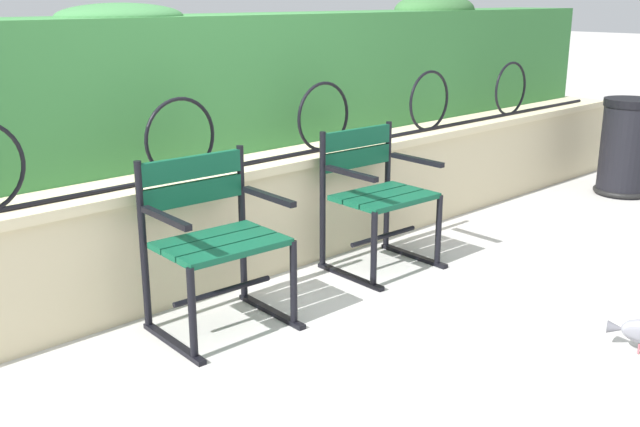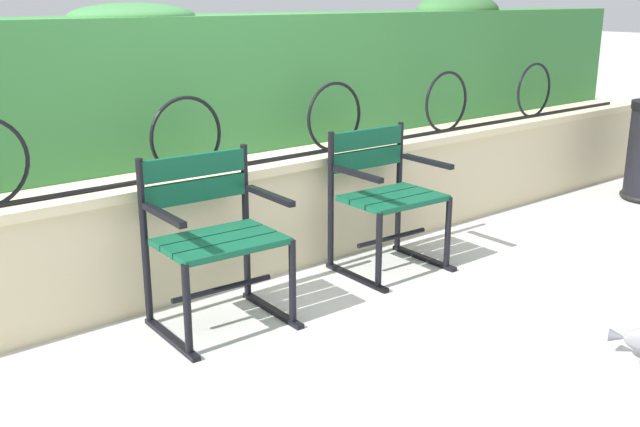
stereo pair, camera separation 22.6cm
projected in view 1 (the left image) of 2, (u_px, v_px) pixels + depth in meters
The scene contains 7 objects.
ground_plane at pixel (342, 328), 3.63m from camera, with size 60.00×60.00×0.00m, color #B7B5AF.
stone_wall at pixel (224, 222), 4.20m from camera, with size 8.28×0.41×0.65m.
iron_arch_fence at pixel (189, 143), 3.83m from camera, with size 7.73×0.02×0.42m.
hedge_row at pixel (169, 82), 4.30m from camera, with size 8.12×0.59×0.93m.
park_chair_left at pixel (212, 236), 3.54m from camera, with size 0.63×0.55×0.84m.
park_chair_right at pixel (375, 192), 4.36m from camera, with size 0.60×0.55×0.82m.
trash_bin at pixel (626, 149), 5.97m from camera, with size 0.44×0.44×0.78m.
Camera 1 is at (-2.36, -2.34, 1.56)m, focal length 41.59 mm.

